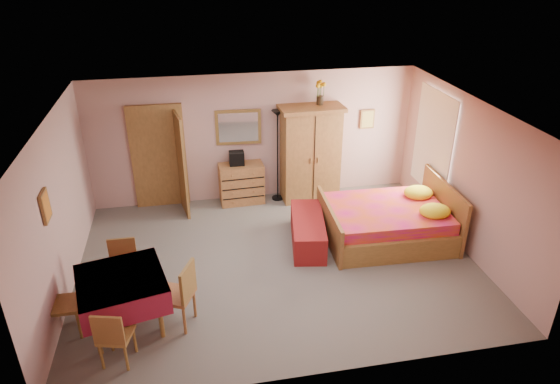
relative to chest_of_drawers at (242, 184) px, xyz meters
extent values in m
plane|color=slate|center=(0.32, -2.26, -0.42)|extent=(6.50, 6.50, 0.00)
plane|color=brown|center=(0.32, -2.26, 2.18)|extent=(6.50, 6.50, 0.00)
cube|color=tan|center=(0.32, 0.24, 0.88)|extent=(6.50, 0.10, 2.60)
cube|color=tan|center=(0.32, -4.76, 0.88)|extent=(6.50, 0.10, 2.60)
cube|color=tan|center=(-2.93, -2.26, 0.88)|extent=(0.10, 5.00, 2.60)
cube|color=tan|center=(3.57, -2.26, 0.88)|extent=(0.10, 5.00, 2.60)
cube|color=#9E6B35|center=(-1.58, 0.21, 0.61)|extent=(1.06, 0.12, 2.15)
cube|color=white|center=(3.53, -1.06, 1.03)|extent=(0.08, 1.40, 1.95)
cube|color=orange|center=(-2.90, -2.86, 1.28)|extent=(0.04, 0.32, 0.42)
cube|color=#D8BF59|center=(2.67, 0.21, 1.13)|extent=(0.30, 0.04, 0.40)
cube|color=#A66838|center=(0.00, 0.00, 0.00)|extent=(0.90, 0.48, 0.83)
cube|color=white|center=(0.00, 0.21, 1.13)|extent=(0.90, 0.10, 0.71)
cube|color=black|center=(-0.08, 0.02, 0.55)|extent=(0.30, 0.22, 0.27)
cube|color=black|center=(0.75, 0.00, 0.54)|extent=(0.26, 0.26, 1.91)
cube|color=#9C6834|center=(1.41, -0.06, 0.57)|extent=(1.28, 0.70, 1.97)
cube|color=yellow|center=(1.59, 0.02, 1.79)|extent=(0.19, 0.19, 0.48)
cube|color=#CC136E|center=(2.37, -1.88, 0.09)|extent=(2.26, 1.81, 1.02)
cube|color=maroon|center=(0.95, -1.79, -0.17)|extent=(0.79, 1.55, 0.49)
cube|color=maroon|center=(-2.03, -3.41, -0.01)|extent=(1.34, 1.34, 0.82)
cube|color=#A87A39|center=(-2.07, -4.05, 0.01)|extent=(0.48, 0.48, 0.86)
cube|color=#A96A39|center=(-2.09, -2.70, 0.03)|extent=(0.41, 0.41, 0.89)
cube|color=olive|center=(-2.80, -3.37, 0.06)|extent=(0.43, 0.43, 0.94)
cube|color=#A76938|center=(-1.33, -3.48, 0.08)|extent=(0.59, 0.59, 0.99)
camera|label=1|loc=(-0.96, -9.12, 4.39)|focal=32.00mm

